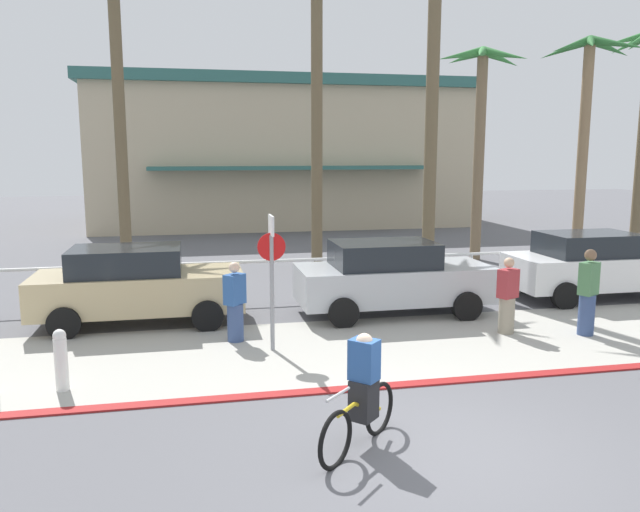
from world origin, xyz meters
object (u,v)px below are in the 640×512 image
object	(u,v)px
car_silver_2	(391,277)
pedestrian_2	(588,296)
car_tan_1	(137,285)
cyclist_yellow_0	(362,394)
palm_tree_2	(316,46)
pedestrian_1	(507,299)
palm_tree_4	(481,107)
stop_sign_bike_lane	(272,263)
palm_tree_1	(115,43)
pedestrian_0	(235,306)
car_white_3	(594,265)
bollard_2	(61,360)
palm_tree_5	(587,99)
palm_tree_3	(432,29)

from	to	relation	value
car_silver_2	pedestrian_2	bearing A→B (deg)	-36.29
car_tan_1	cyclist_yellow_0	bearing A→B (deg)	-63.80
palm_tree_2	pedestrian_1	bearing A→B (deg)	-74.10
palm_tree_4	pedestrian_1	distance (m)	10.24
stop_sign_bike_lane	car_silver_2	bearing A→B (deg)	35.48
palm_tree_4	cyclist_yellow_0	size ratio (longest dim) A/B	4.77
palm_tree_1	palm_tree_2	bearing A→B (deg)	-8.14
palm_tree_4	pedestrian_2	distance (m)	10.18
pedestrian_0	pedestrian_2	xyz separation A→B (m)	(7.01, -1.02, 0.10)
car_white_3	car_tan_1	bearing A→B (deg)	-179.17
car_silver_2	car_white_3	xyz separation A→B (m)	(5.55, 0.49, 0.00)
cyclist_yellow_0	car_tan_1	bearing A→B (deg)	116.20
bollard_2	car_tan_1	xyz separation A→B (m)	(0.85, 3.82, 0.35)
bollard_2	palm_tree_2	size ratio (longest dim) A/B	0.10
bollard_2	car_silver_2	bearing A→B (deg)	28.28
palm_tree_2	car_silver_2	world-z (taller)	palm_tree_2
palm_tree_4	palm_tree_5	bearing A→B (deg)	-5.09
palm_tree_1	car_white_3	distance (m)	14.99
bollard_2	palm_tree_3	xyz separation A→B (m)	(8.68, 6.96, 6.50)
palm_tree_5	car_tan_1	bearing A→B (deg)	-158.00
bollard_2	palm_tree_4	bearing A→B (deg)	40.63
palm_tree_5	palm_tree_3	bearing A→B (deg)	-157.85
palm_tree_3	palm_tree_1	bearing A→B (deg)	157.86
palm_tree_3	car_tan_1	xyz separation A→B (m)	(-7.83, -3.14, -6.14)
car_white_3	palm_tree_2	bearing A→B (deg)	136.92
bollard_2	car_tan_1	bearing A→B (deg)	77.43
pedestrian_0	bollard_2	bearing A→B (deg)	-144.04
cyclist_yellow_0	stop_sign_bike_lane	bearing A→B (deg)	98.39
palm_tree_5	palm_tree_2	bearing A→B (deg)	-179.61
pedestrian_0	stop_sign_bike_lane	bearing A→B (deg)	-48.11
car_white_3	cyclist_yellow_0	world-z (taller)	car_white_3
palm_tree_5	cyclist_yellow_0	size ratio (longest dim) A/B	5.05
pedestrian_2	car_white_3	bearing A→B (deg)	53.18
cyclist_yellow_0	pedestrian_2	world-z (taller)	pedestrian_2
palm_tree_4	car_tan_1	bearing A→B (deg)	-150.17
palm_tree_2	car_white_3	world-z (taller)	palm_tree_2
stop_sign_bike_lane	pedestrian_2	distance (m)	6.43
car_silver_2	pedestrian_2	xyz separation A→B (m)	(3.35, -2.46, -0.04)
palm_tree_4	palm_tree_1	bearing A→B (deg)	177.74
pedestrian_0	pedestrian_1	world-z (taller)	pedestrian_0
car_tan_1	cyclist_yellow_0	world-z (taller)	car_tan_1
stop_sign_bike_lane	car_tan_1	xyz separation A→B (m)	(-2.62, 2.48, -0.81)
car_white_3	bollard_2	bearing A→B (deg)	-161.71
palm_tree_1	car_silver_2	bearing A→B (deg)	-47.09
palm_tree_5	palm_tree_1	bearing A→B (deg)	177.06
palm_tree_4	pedestrian_1	bearing A→B (deg)	-111.57
stop_sign_bike_lane	car_silver_2	xyz separation A→B (m)	(3.02, 2.15, -0.81)
palm_tree_2	car_tan_1	bearing A→B (deg)	-131.43
bollard_2	palm_tree_2	world-z (taller)	palm_tree_2
palm_tree_5	car_white_3	world-z (taller)	palm_tree_5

